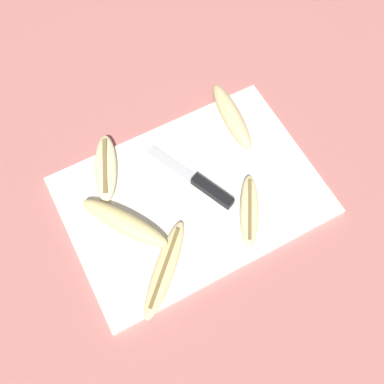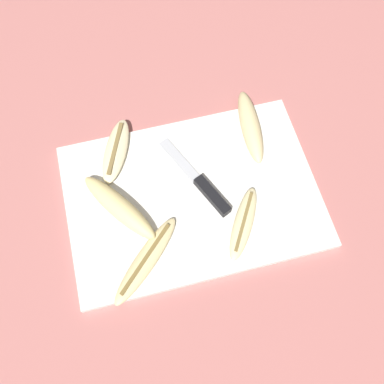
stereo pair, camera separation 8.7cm
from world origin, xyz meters
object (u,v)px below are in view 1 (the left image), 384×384
banana_mellow_near (165,269)px  banana_golden_short (124,221)px  banana_soft_right (249,211)px  banana_ripe_center (232,116)px  knife (205,186)px  banana_cream_curved (106,168)px

banana_mellow_near → banana_golden_short: bearing=103.5°
banana_soft_right → banana_golden_short: (-0.22, 0.09, 0.01)m
banana_soft_right → banana_ripe_center: banana_ripe_center is taller
banana_golden_short → knife: bearing=-0.8°
banana_mellow_near → banana_cream_curved: size_ratio=1.04×
knife → banana_golden_short: 0.17m
banana_golden_short → banana_cream_curved: (0.02, 0.12, -0.01)m
banana_mellow_near → banana_cream_curved: bearing=92.9°
banana_soft_right → banana_golden_short: 0.24m
banana_mellow_near → banana_soft_right: size_ratio=1.09×
knife → banana_mellow_near: banana_mellow_near is taller
banana_soft_right → banana_cream_curved: same height
banana_cream_curved → banana_golden_short: bearing=-97.0°
banana_cream_curved → banana_ripe_center: bearing=-3.6°
banana_mellow_near → banana_golden_short: 0.12m
banana_ripe_center → banana_mellow_near: bearing=-140.3°
knife → banana_ripe_center: banana_ripe_center is taller
banana_ripe_center → knife: bearing=-138.5°
banana_ripe_center → banana_golden_short: same height
banana_golden_short → banana_soft_right: bearing=-22.1°
knife → banana_ripe_center: size_ratio=1.12×
banana_soft_right → banana_mellow_near: bearing=-172.7°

